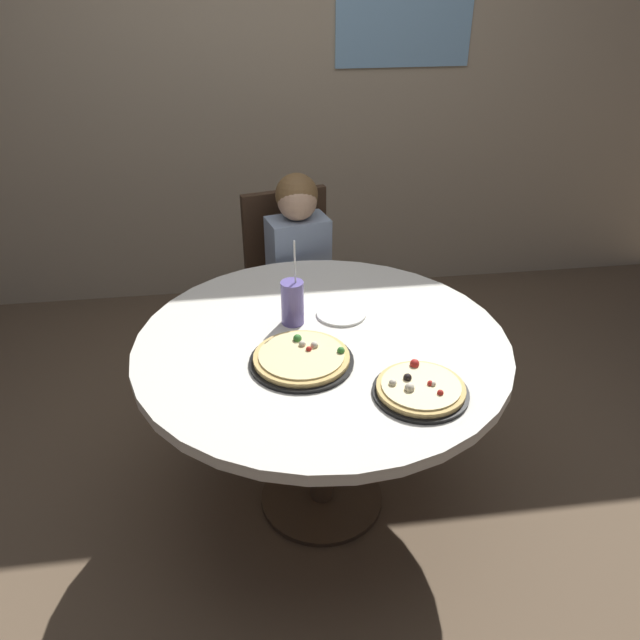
% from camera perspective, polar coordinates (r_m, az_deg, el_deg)
% --- Properties ---
extents(ground_plane, '(8.00, 8.00, 0.00)m').
position_cam_1_polar(ground_plane, '(2.60, 0.16, -15.91)').
color(ground_plane, brown).
extents(wall_with_window, '(5.20, 0.14, 2.90)m').
position_cam_1_polar(wall_with_window, '(3.70, -4.19, 23.80)').
color(wall_with_window, tan).
rests_on(wall_with_window, ground_plane).
extents(dining_table, '(1.27, 1.27, 0.75)m').
position_cam_1_polar(dining_table, '(2.17, 0.18, -3.89)').
color(dining_table, silver).
rests_on(dining_table, ground_plane).
extents(chair_wooden, '(0.48, 0.48, 0.95)m').
position_cam_1_polar(chair_wooden, '(2.98, -2.54, 3.48)').
color(chair_wooden, '#382619').
rests_on(chair_wooden, ground_plane).
extents(diner_child, '(0.33, 0.43, 1.08)m').
position_cam_1_polar(diner_child, '(2.85, -1.42, 1.08)').
color(diner_child, '#3F4766').
rests_on(diner_child, ground_plane).
extents(pizza_veggie, '(0.29, 0.29, 0.05)m').
position_cam_1_polar(pizza_veggie, '(1.89, 9.12, -6.22)').
color(pizza_veggie, black).
rests_on(pizza_veggie, dining_table).
extents(pizza_cheese, '(0.34, 0.34, 0.05)m').
position_cam_1_polar(pizza_cheese, '(2.00, -1.67, -3.51)').
color(pizza_cheese, black).
rests_on(pizza_cheese, dining_table).
extents(soda_cup, '(0.08, 0.08, 0.31)m').
position_cam_1_polar(soda_cup, '(2.18, -2.52, 1.61)').
color(soda_cup, '#6659A5').
rests_on(soda_cup, dining_table).
extents(plate_small, '(0.18, 0.18, 0.01)m').
position_cam_1_polar(plate_small, '(2.27, 1.94, 0.59)').
color(plate_small, white).
rests_on(plate_small, dining_table).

